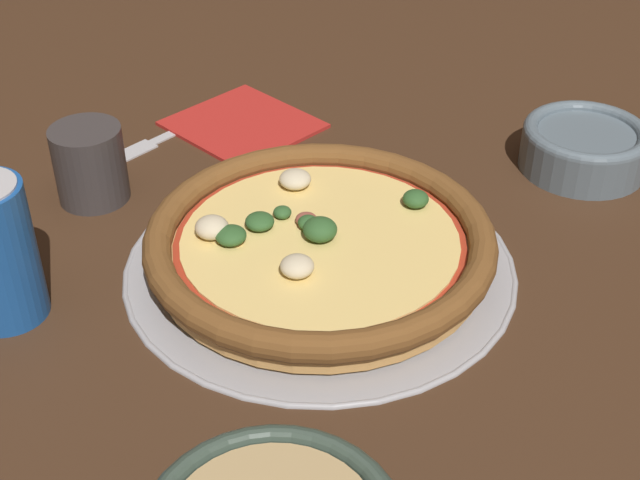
# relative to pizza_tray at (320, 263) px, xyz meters

# --- Properties ---
(ground_plane) EXTENTS (3.00, 3.00, 0.00)m
(ground_plane) POSITION_rel_pizza_tray_xyz_m (0.00, 0.00, -0.00)
(ground_plane) COLOR #3D2616
(pizza_tray) EXTENTS (0.35, 0.35, 0.01)m
(pizza_tray) POSITION_rel_pizza_tray_xyz_m (0.00, 0.00, 0.00)
(pizza_tray) COLOR #9E9EA3
(pizza_tray) RESTS_ON ground_plane
(pizza) EXTENTS (0.31, 0.31, 0.04)m
(pizza) POSITION_rel_pizza_tray_xyz_m (-0.00, -0.00, 0.02)
(pizza) COLOR tan
(pizza) RESTS_ON pizza_tray
(bowl_far) EXTENTS (0.13, 0.13, 0.05)m
(bowl_far) POSITION_rel_pizza_tray_xyz_m (0.15, 0.29, 0.02)
(bowl_far) COLOR slate
(bowl_far) RESTS_ON ground_plane
(drinking_cup) EXTENTS (0.07, 0.07, 0.08)m
(drinking_cup) POSITION_rel_pizza_tray_xyz_m (-0.25, -0.02, 0.03)
(drinking_cup) COLOR #383333
(drinking_cup) RESTS_ON ground_plane
(napkin) EXTENTS (0.17, 0.17, 0.01)m
(napkin) POSITION_rel_pizza_tray_xyz_m (-0.21, 0.18, 0.00)
(napkin) COLOR #B2231E
(napkin) RESTS_ON ground_plane
(fork) EXTENTS (0.05, 0.17, 0.00)m
(fork) POSITION_rel_pizza_tray_xyz_m (-0.27, 0.12, -0.00)
(fork) COLOR #B7B7BC
(fork) RESTS_ON ground_plane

